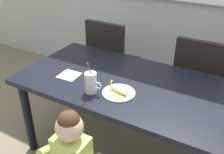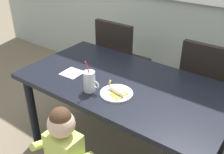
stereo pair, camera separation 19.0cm
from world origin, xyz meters
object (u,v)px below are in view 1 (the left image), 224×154
at_px(toddler_standing, 72,153).
at_px(dining_table, 123,91).
at_px(snack_plate, 119,93).
at_px(dining_chair_left, 111,58).
at_px(dining_chair_right, 198,81).
at_px(paper_napkin, 69,75).
at_px(peeled_banana, 119,90).
at_px(milk_cup, 91,84).

bearing_deg(toddler_standing, dining_table, 87.70).
bearing_deg(toddler_standing, snack_plate, 79.45).
height_order(dining_chair_left, toddler_standing, dining_chair_left).
distance_m(dining_chair_right, paper_napkin, 1.16).
xyz_separation_m(dining_table, dining_chair_right, (0.44, 0.63, -0.10)).
bearing_deg(peeled_banana, dining_chair_left, 123.26).
relative_size(toddler_standing, paper_napkin, 5.59).
relative_size(dining_chair_right, toddler_standing, 1.15).
bearing_deg(paper_napkin, dining_chair_left, 95.90).
bearing_deg(dining_chair_right, dining_table, 54.94).
xyz_separation_m(peeled_banana, paper_napkin, (-0.46, 0.04, -0.03)).
height_order(dining_table, dining_chair_left, dining_chair_left).
height_order(snack_plate, peeled_banana, peeled_banana).
height_order(dining_table, dining_chair_right, dining_chair_right).
bearing_deg(dining_chair_right, dining_chair_left, -1.15).
bearing_deg(dining_table, dining_chair_right, 54.94).
xyz_separation_m(dining_chair_right, snack_plate, (-0.39, -0.81, 0.20)).
xyz_separation_m(dining_chair_left, toddler_standing, (0.46, -1.28, -0.02)).
height_order(dining_chair_right, milk_cup, milk_cup).
height_order(dining_table, snack_plate, snack_plate).
xyz_separation_m(dining_table, dining_chair_left, (-0.48, 0.65, -0.10)).
bearing_deg(milk_cup, dining_table, 64.79).
xyz_separation_m(dining_table, peeled_banana, (0.06, -0.18, 0.12)).
relative_size(dining_chair_left, toddler_standing, 1.15).
bearing_deg(peeled_banana, dining_chair_right, 64.86).
bearing_deg(snack_plate, paper_napkin, 175.32).
bearing_deg(snack_plate, dining_chair_left, 123.24).
relative_size(milk_cup, snack_plate, 1.08).
bearing_deg(peeled_banana, toddler_standing, -101.10).
height_order(dining_chair_left, milk_cup, milk_cup).
xyz_separation_m(dining_chair_left, snack_plate, (0.54, -0.83, 0.20)).
relative_size(dining_table, milk_cup, 6.38).
bearing_deg(peeled_banana, dining_table, 108.95).
bearing_deg(paper_napkin, milk_cup, -21.72).
bearing_deg(dining_chair_left, toddler_standing, 109.76).
height_order(dining_table, toddler_standing, toddler_standing).
bearing_deg(dining_chair_left, milk_cup, 112.03).
bearing_deg(dining_chair_right, snack_plate, 64.52).
bearing_deg(milk_cup, snack_plate, 23.05).
distance_m(dining_table, paper_napkin, 0.44).
xyz_separation_m(snack_plate, peeled_banana, (0.00, -0.00, 0.03)).
height_order(toddler_standing, snack_plate, toddler_standing).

